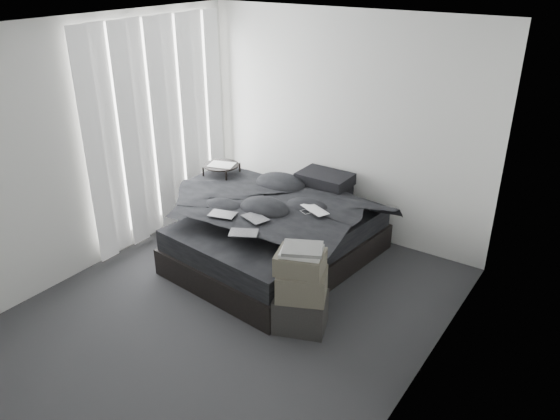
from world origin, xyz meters
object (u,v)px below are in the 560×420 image
Objects in this scene: box_lower at (300,312)px; side_stand at (223,195)px; bed at (278,248)px; laptop at (311,204)px.

side_stand is at bearing 147.00° from box_lower.
bed is at bearing 133.82° from box_lower.
laptop is 0.75× the size of box_lower.
laptop is (0.40, 0.01, 0.64)m from bed.
box_lower is at bearing -39.05° from laptop.
side_stand is at bearing -169.66° from laptop.
box_lower is (1.95, -1.26, -0.22)m from side_stand.
box_lower reaches higher than bed.
box_lower is (0.45, -0.90, -0.61)m from laptop.
bed is 2.74× the size of side_stand.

